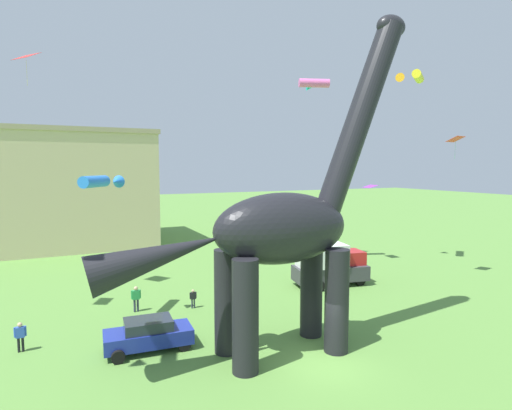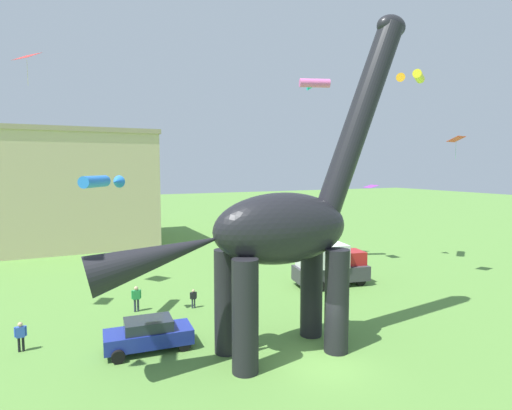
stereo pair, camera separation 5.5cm
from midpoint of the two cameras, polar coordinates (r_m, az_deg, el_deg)
The scene contains 14 objects.
ground_plane at distance 20.56m, azimuth 8.86°, elevation -20.79°, with size 240.00×240.00×0.00m, color #5B8E3D.
dinosaur_sculpture at distance 19.93m, azimuth 3.28°, elevation -3.20°, with size 16.08×3.41×16.81m.
parked_sedan_left at distance 22.18m, azimuth -14.49°, elevation -16.61°, with size 4.32×2.08×1.55m.
parked_box_truck at distance 32.51m, azimuth 9.89°, elevation -7.90°, with size 5.89×3.11×3.20m.
person_watching_child at distance 27.59m, azimuth -8.60°, elevation -12.24°, with size 0.46×0.20×1.22m.
person_near_flyer at distance 27.63m, azimuth -16.05°, elevation -11.85°, with size 0.60×0.26×1.61m.
person_far_spectator at distance 24.19m, azimuth -29.44°, elevation -15.03°, with size 0.55×0.24×1.48m.
kite_near_high at distance 38.46m, azimuth 7.75°, elevation 16.01°, with size 2.73×2.63×0.77m.
kite_trailing at distance 32.14m, azimuth -28.83°, elevation 17.27°, with size 1.84×1.93×2.12m.
kite_near_low at distance 25.28m, azimuth -20.59°, elevation 2.99°, with size 2.49×2.36×0.70m.
kite_apex at distance 36.21m, azimuth 25.44°, elevation 8.08°, with size 1.50×1.20×1.74m.
kite_high_left at distance 40.47m, azimuth 15.22°, elevation 2.47°, with size 1.05×1.35×0.25m.
kite_mid_center at distance 40.45m, azimuth 20.66°, elevation 15.99°, with size 2.65×2.76×0.78m.
background_building_block at distance 52.87m, azimuth -25.07°, elevation 2.07°, with size 19.98×13.99×13.02m.
Camera 1 is at (-10.57, -15.16, 9.01)m, focal length 29.44 mm.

